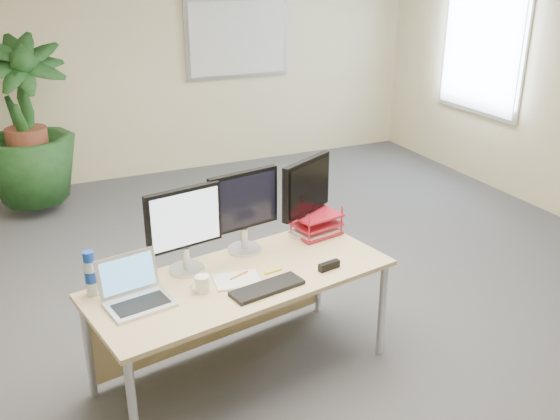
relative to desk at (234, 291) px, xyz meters
name	(u,v)px	position (x,y,z in m)	size (l,w,h in m)	color
floor	(288,348)	(0.39, 0.03, -0.55)	(8.00, 8.00, 0.00)	#48484D
back_wall	(138,61)	(0.39, 4.03, 0.80)	(7.00, 0.04, 2.70)	beige
whiteboard	(237,38)	(1.59, 4.00, 1.00)	(1.30, 0.04, 0.95)	#B6B6BB
window	(482,44)	(3.86, 2.33, 1.00)	(0.04, 1.30, 1.55)	#B6B6BB
desk	(234,291)	(0.00, 0.00, 0.00)	(1.92, 1.08, 0.70)	#D5BD7D
floor_plant	(28,143)	(-0.93, 3.28, 0.20)	(0.84, 0.84, 1.50)	#153A17
monitor_left	(184,225)	(-0.25, 0.11, 0.45)	(0.48, 0.22, 0.53)	silver
monitor_right	(244,207)	(0.17, 0.22, 0.45)	(0.48, 0.22, 0.54)	silver
monitor_dark	(306,192)	(0.64, 0.28, 0.45)	(0.45, 0.27, 0.54)	silver
laptop	(135,292)	(-0.62, -0.12, 0.21)	(0.40, 0.36, 0.25)	silver
keyboard	(267,288)	(0.09, -0.31, 0.16)	(0.44, 0.15, 0.02)	black
coffee_mug	(202,284)	(-0.25, -0.17, 0.19)	(0.12, 0.08, 0.09)	white
spiral_notebook	(237,280)	(-0.03, -0.14, 0.15)	(0.27, 0.20, 0.01)	silver
orange_pen	(239,275)	(0.00, -0.10, 0.16)	(0.01, 0.01, 0.14)	orange
yellow_highlighter	(273,271)	(0.21, -0.13, 0.15)	(0.02, 0.02, 0.12)	#F5FA1A
water_bottle	(91,274)	(-0.82, 0.06, 0.27)	(0.07, 0.07, 0.27)	silver
letter_tray	(316,226)	(0.70, 0.25, 0.21)	(0.34, 0.28, 0.14)	#AA1425
stapler	(329,266)	(0.54, -0.23, 0.17)	(0.14, 0.04, 0.05)	black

